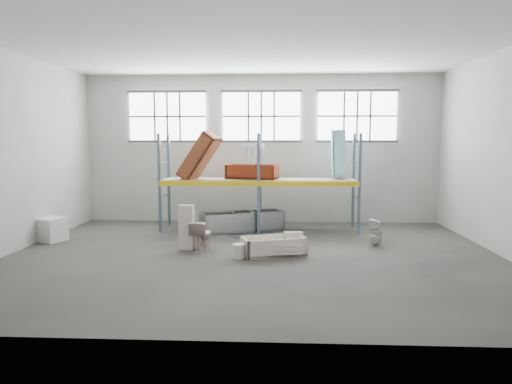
# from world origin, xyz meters

# --- Properties ---
(floor) EXTENTS (12.00, 10.00, 0.10)m
(floor) POSITION_xyz_m (0.00, 0.00, -0.05)
(floor) COLOR #4D4842
(floor) RESTS_ON ground
(ceiling) EXTENTS (12.00, 10.00, 0.10)m
(ceiling) POSITION_xyz_m (0.00, 0.00, 5.05)
(ceiling) COLOR silver
(ceiling) RESTS_ON ground
(wall_back) EXTENTS (12.00, 0.10, 5.00)m
(wall_back) POSITION_xyz_m (0.00, 5.05, 2.50)
(wall_back) COLOR #9D9B91
(wall_back) RESTS_ON ground
(wall_front) EXTENTS (12.00, 0.10, 5.00)m
(wall_front) POSITION_xyz_m (0.00, -5.05, 2.50)
(wall_front) COLOR #AEACA0
(wall_front) RESTS_ON ground
(wall_left) EXTENTS (0.10, 10.00, 5.00)m
(wall_left) POSITION_xyz_m (-6.05, 0.00, 2.50)
(wall_left) COLOR #B1AFA4
(wall_left) RESTS_ON ground
(window_left) EXTENTS (2.60, 0.04, 1.60)m
(window_left) POSITION_xyz_m (-3.20, 4.94, 3.60)
(window_left) COLOR white
(window_left) RESTS_ON wall_back
(window_mid) EXTENTS (2.60, 0.04, 1.60)m
(window_mid) POSITION_xyz_m (0.00, 4.94, 3.60)
(window_mid) COLOR white
(window_mid) RESTS_ON wall_back
(window_right) EXTENTS (2.60, 0.04, 1.60)m
(window_right) POSITION_xyz_m (3.20, 4.94, 3.60)
(window_right) COLOR white
(window_right) RESTS_ON wall_back
(rack_upright_la) EXTENTS (0.08, 0.08, 3.00)m
(rack_upright_la) POSITION_xyz_m (-3.00, 2.90, 1.50)
(rack_upright_la) COLOR slate
(rack_upright_la) RESTS_ON floor
(rack_upright_lb) EXTENTS (0.08, 0.08, 3.00)m
(rack_upright_lb) POSITION_xyz_m (-3.00, 4.10, 1.50)
(rack_upright_lb) COLOR slate
(rack_upright_lb) RESTS_ON floor
(rack_upright_ma) EXTENTS (0.08, 0.08, 3.00)m
(rack_upright_ma) POSITION_xyz_m (0.00, 2.90, 1.50)
(rack_upright_ma) COLOR slate
(rack_upright_ma) RESTS_ON floor
(rack_upright_mb) EXTENTS (0.08, 0.08, 3.00)m
(rack_upright_mb) POSITION_xyz_m (0.00, 4.10, 1.50)
(rack_upright_mb) COLOR slate
(rack_upright_mb) RESTS_ON floor
(rack_upright_ra) EXTENTS (0.08, 0.08, 3.00)m
(rack_upright_ra) POSITION_xyz_m (3.00, 2.90, 1.50)
(rack_upright_ra) COLOR slate
(rack_upright_ra) RESTS_ON floor
(rack_upright_rb) EXTENTS (0.08, 0.08, 3.00)m
(rack_upright_rb) POSITION_xyz_m (3.00, 4.10, 1.50)
(rack_upright_rb) COLOR slate
(rack_upright_rb) RESTS_ON floor
(rack_beam_front) EXTENTS (6.00, 0.10, 0.14)m
(rack_beam_front) POSITION_xyz_m (0.00, 2.90, 1.50)
(rack_beam_front) COLOR yellow
(rack_beam_front) RESTS_ON floor
(rack_beam_back) EXTENTS (6.00, 0.10, 0.14)m
(rack_beam_back) POSITION_xyz_m (0.00, 4.10, 1.50)
(rack_beam_back) COLOR yellow
(rack_beam_back) RESTS_ON floor
(shelf_deck) EXTENTS (5.90, 1.10, 0.03)m
(shelf_deck) POSITION_xyz_m (0.00, 3.50, 1.58)
(shelf_deck) COLOR gray
(shelf_deck) RESTS_ON floor
(wet_patch) EXTENTS (1.80, 1.80, 0.00)m
(wet_patch) POSITION_xyz_m (0.00, 2.70, 0.00)
(wet_patch) COLOR black
(wet_patch) RESTS_ON floor
(bathtub_beige) EXTENTS (1.66, 1.18, 0.45)m
(bathtub_beige) POSITION_xyz_m (0.50, 0.13, 0.22)
(bathtub_beige) COLOR beige
(bathtub_beige) RESTS_ON floor
(cistern_spare) EXTENTS (0.49, 0.30, 0.43)m
(cistern_spare) POSITION_xyz_m (0.99, 0.52, 0.28)
(cistern_spare) COLOR beige
(cistern_spare) RESTS_ON bathtub_beige
(sink_in_tub) EXTENTS (0.52, 0.52, 0.15)m
(sink_in_tub) POSITION_xyz_m (0.67, 0.59, 0.16)
(sink_in_tub) COLOR beige
(sink_in_tub) RESTS_ON bathtub_beige
(toilet_beige) EXTENTS (0.59, 0.82, 0.76)m
(toilet_beige) POSITION_xyz_m (-1.34, 0.59, 0.38)
(toilet_beige) COLOR #C4ADA5
(toilet_beige) RESTS_ON floor
(cistern_tall) EXTENTS (0.39, 0.27, 1.15)m
(cistern_tall) POSITION_xyz_m (-1.73, 0.60, 0.58)
(cistern_tall) COLOR beige
(cistern_tall) RESTS_ON floor
(toilet_white) EXTENTS (0.43, 0.42, 0.72)m
(toilet_white) POSITION_xyz_m (3.20, 1.30, 0.36)
(toilet_white) COLOR silver
(toilet_white) RESTS_ON floor
(steel_tub_left) EXTENTS (1.79, 1.33, 0.60)m
(steel_tub_left) POSITION_xyz_m (-0.94, 3.02, 0.30)
(steel_tub_left) COLOR #A0A4A8
(steel_tub_left) RESTS_ON floor
(steel_tub_right) EXTENTS (1.78, 1.26, 0.59)m
(steel_tub_right) POSITION_xyz_m (-0.09, 3.47, 0.30)
(steel_tub_right) COLOR #A5A9AD
(steel_tub_right) RESTS_ON floor
(rust_tub_flat) EXTENTS (1.69, 1.06, 0.44)m
(rust_tub_flat) POSITION_xyz_m (-0.23, 3.56, 1.82)
(rust_tub_flat) COLOR #8C2B09
(rust_tub_flat) RESTS_ON shelf_deck
(rust_tub_tilted) EXTENTS (1.43, 1.04, 1.57)m
(rust_tub_tilted) POSITION_xyz_m (-1.84, 3.29, 2.29)
(rust_tub_tilted) COLOR maroon
(rust_tub_tilted) RESTS_ON shelf_deck
(sink_on_shelf) EXTENTS (0.74, 0.59, 0.62)m
(sink_on_shelf) POSITION_xyz_m (-0.18, 3.13, 2.09)
(sink_on_shelf) COLOR white
(sink_on_shelf) RESTS_ON rust_tub_flat
(blue_tub_upright) EXTENTS (0.48, 0.69, 1.43)m
(blue_tub_upright) POSITION_xyz_m (2.46, 3.72, 2.40)
(blue_tub_upright) COLOR #9FE4F5
(blue_tub_upright) RESTS_ON shelf_deck
(bucket) EXTENTS (0.39, 0.39, 0.34)m
(bucket) POSITION_xyz_m (-0.31, -0.26, 0.17)
(bucket) COLOR beige
(bucket) RESTS_ON floor
(carton_near) EXTENTS (0.95, 0.89, 0.65)m
(carton_near) POSITION_xyz_m (-5.75, 1.46, 0.32)
(carton_near) COLOR silver
(carton_near) RESTS_ON floor
(carton_far) EXTENTS (0.72, 0.72, 0.47)m
(carton_far) POSITION_xyz_m (-6.09, 2.05, 0.23)
(carton_far) COLOR silver
(carton_far) RESTS_ON floor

